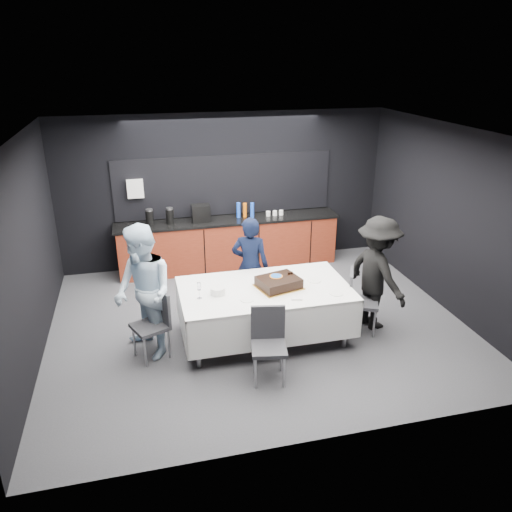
{
  "coord_description": "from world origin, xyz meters",
  "views": [
    {
      "loc": [
        -1.58,
        -6.32,
        3.78
      ],
      "look_at": [
        0.0,
        0.1,
        1.05
      ],
      "focal_mm": 35.0,
      "sensor_mm": 36.0,
      "label": 1
    }
  ],
  "objects_px": {
    "cake_assembly": "(279,283)",
    "champagne_flute": "(199,287)",
    "chair_right": "(358,297)",
    "chair_near": "(268,339)",
    "person_center": "(250,266)",
    "person_left": "(144,293)",
    "party_table": "(265,297)",
    "chair_left": "(155,319)",
    "plate_stack": "(218,291)",
    "person_right": "(377,273)"
  },
  "relations": [
    {
      "from": "cake_assembly",
      "to": "champagne_flute",
      "type": "xyz_separation_m",
      "value": [
        -1.1,
        -0.07,
        0.09
      ]
    },
    {
      "from": "chair_right",
      "to": "chair_near",
      "type": "relative_size",
      "value": 1.0
    },
    {
      "from": "cake_assembly",
      "to": "chair_right",
      "type": "bearing_deg",
      "value": -4.23
    },
    {
      "from": "person_center",
      "to": "person_left",
      "type": "relative_size",
      "value": 0.85
    },
    {
      "from": "party_table",
      "to": "chair_near",
      "type": "bearing_deg",
      "value": -101.86
    },
    {
      "from": "cake_assembly",
      "to": "chair_left",
      "type": "height_order",
      "value": "cake_assembly"
    },
    {
      "from": "cake_assembly",
      "to": "person_left",
      "type": "bearing_deg",
      "value": 179.41
    },
    {
      "from": "plate_stack",
      "to": "person_right",
      "type": "relative_size",
      "value": 0.12
    },
    {
      "from": "chair_right",
      "to": "party_table",
      "type": "bearing_deg",
      "value": 175.13
    },
    {
      "from": "cake_assembly",
      "to": "person_left",
      "type": "xyz_separation_m",
      "value": [
        -1.8,
        0.02,
        0.05
      ]
    },
    {
      "from": "cake_assembly",
      "to": "chair_right",
      "type": "distance_m",
      "value": 1.2
    },
    {
      "from": "party_table",
      "to": "person_right",
      "type": "distance_m",
      "value": 1.66
    },
    {
      "from": "person_center",
      "to": "person_right",
      "type": "relative_size",
      "value": 0.92
    },
    {
      "from": "champagne_flute",
      "to": "person_left",
      "type": "bearing_deg",
      "value": 173.06
    },
    {
      "from": "chair_left",
      "to": "person_left",
      "type": "distance_m",
      "value": 0.39
    },
    {
      "from": "chair_right",
      "to": "person_left",
      "type": "distance_m",
      "value": 2.98
    },
    {
      "from": "party_table",
      "to": "champagne_flute",
      "type": "distance_m",
      "value": 0.96
    },
    {
      "from": "champagne_flute",
      "to": "person_left",
      "type": "xyz_separation_m",
      "value": [
        -0.71,
        0.09,
        -0.04
      ]
    },
    {
      "from": "chair_right",
      "to": "chair_near",
      "type": "bearing_deg",
      "value": -153.24
    },
    {
      "from": "champagne_flute",
      "to": "person_center",
      "type": "relative_size",
      "value": 0.15
    },
    {
      "from": "champagne_flute",
      "to": "chair_near",
      "type": "distance_m",
      "value": 1.14
    },
    {
      "from": "chair_right",
      "to": "person_right",
      "type": "height_order",
      "value": "person_right"
    },
    {
      "from": "plate_stack",
      "to": "champagne_flute",
      "type": "relative_size",
      "value": 0.9
    },
    {
      "from": "chair_near",
      "to": "person_left",
      "type": "relative_size",
      "value": 0.51
    },
    {
      "from": "cake_assembly",
      "to": "person_center",
      "type": "bearing_deg",
      "value": 104.05
    },
    {
      "from": "plate_stack",
      "to": "chair_left",
      "type": "relative_size",
      "value": 0.22
    },
    {
      "from": "plate_stack",
      "to": "chair_near",
      "type": "height_order",
      "value": "chair_near"
    },
    {
      "from": "party_table",
      "to": "chair_left",
      "type": "height_order",
      "value": "chair_left"
    },
    {
      "from": "chair_left",
      "to": "person_right",
      "type": "height_order",
      "value": "person_right"
    },
    {
      "from": "chair_near",
      "to": "person_right",
      "type": "distance_m",
      "value": 2.04
    },
    {
      "from": "party_table",
      "to": "champagne_flute",
      "type": "bearing_deg",
      "value": -173.95
    },
    {
      "from": "party_table",
      "to": "chair_right",
      "type": "xyz_separation_m",
      "value": [
        1.34,
        -0.11,
        -0.11
      ]
    },
    {
      "from": "chair_left",
      "to": "person_center",
      "type": "distance_m",
      "value": 1.73
    },
    {
      "from": "plate_stack",
      "to": "chair_near",
      "type": "bearing_deg",
      "value": -61.15
    },
    {
      "from": "plate_stack",
      "to": "chair_left",
      "type": "bearing_deg",
      "value": -177.17
    },
    {
      "from": "chair_right",
      "to": "champagne_flute",
      "type": "bearing_deg",
      "value": 179.54
    },
    {
      "from": "champagne_flute",
      "to": "chair_near",
      "type": "xyz_separation_m",
      "value": [
        0.72,
        -0.79,
        -0.4
      ]
    },
    {
      "from": "chair_near",
      "to": "person_left",
      "type": "height_order",
      "value": "person_left"
    },
    {
      "from": "person_center",
      "to": "person_right",
      "type": "xyz_separation_m",
      "value": [
        1.67,
        -0.83,
        0.07
      ]
    },
    {
      "from": "champagne_flute",
      "to": "person_right",
      "type": "distance_m",
      "value": 2.56
    },
    {
      "from": "cake_assembly",
      "to": "plate_stack",
      "type": "xyz_separation_m",
      "value": [
        -0.84,
        -0.0,
        -0.02
      ]
    },
    {
      "from": "chair_left",
      "to": "chair_near",
      "type": "xyz_separation_m",
      "value": [
        1.31,
        -0.81,
        0.0
      ]
    },
    {
      "from": "chair_left",
      "to": "plate_stack",
      "type": "bearing_deg",
      "value": 2.83
    },
    {
      "from": "chair_left",
      "to": "chair_right",
      "type": "distance_m",
      "value": 2.84
    },
    {
      "from": "cake_assembly",
      "to": "chair_near",
      "type": "distance_m",
      "value": 0.99
    },
    {
      "from": "chair_right",
      "to": "chair_near",
      "type": "height_order",
      "value": "same"
    },
    {
      "from": "cake_assembly",
      "to": "chair_right",
      "type": "height_order",
      "value": "cake_assembly"
    },
    {
      "from": "party_table",
      "to": "chair_left",
      "type": "relative_size",
      "value": 2.51
    },
    {
      "from": "chair_left",
      "to": "chair_right",
      "type": "height_order",
      "value": "same"
    },
    {
      "from": "person_center",
      "to": "cake_assembly",
      "type": "bearing_deg",
      "value": 125.58
    }
  ]
}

